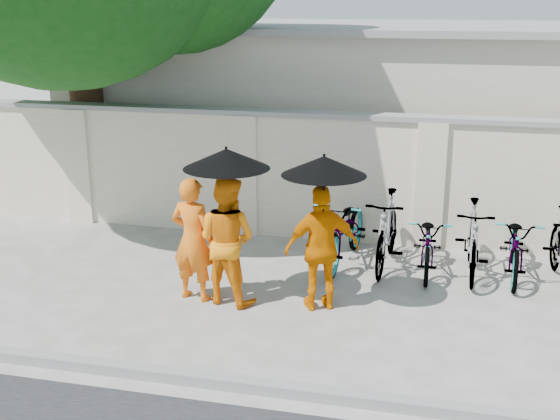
# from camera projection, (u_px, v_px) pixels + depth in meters

# --- Properties ---
(ground) EXTENTS (80.00, 80.00, 0.00)m
(ground) POSITION_uv_depth(u_px,v_px,m) (254.00, 316.00, 8.76)
(ground) COLOR #B3AEA7
(kerb) EXTENTS (40.00, 0.16, 0.12)m
(kerb) POSITION_uv_depth(u_px,v_px,m) (210.00, 380.00, 7.16)
(kerb) COLOR gray
(kerb) RESTS_ON ground
(compound_wall) EXTENTS (20.00, 0.30, 2.00)m
(compound_wall) POSITION_uv_depth(u_px,v_px,m) (366.00, 181.00, 11.23)
(compound_wall) COLOR silver
(compound_wall) RESTS_ON ground
(building_behind) EXTENTS (14.00, 6.00, 3.20)m
(building_behind) POSITION_uv_depth(u_px,v_px,m) (437.00, 111.00, 14.38)
(building_behind) COLOR #B6AC9D
(building_behind) RESTS_ON ground
(monk_left) EXTENTS (0.66, 0.50, 1.64)m
(monk_left) POSITION_uv_depth(u_px,v_px,m) (193.00, 239.00, 9.04)
(monk_left) COLOR orange
(monk_left) RESTS_ON ground
(monk_center) EXTENTS (0.95, 0.82, 1.69)m
(monk_center) POSITION_uv_depth(u_px,v_px,m) (226.00, 240.00, 8.96)
(monk_center) COLOR orange
(monk_center) RESTS_ON ground
(parasol_center) EXTENTS (1.08, 1.08, 1.09)m
(parasol_center) POSITION_uv_depth(u_px,v_px,m) (226.00, 159.00, 8.57)
(parasol_center) COLOR black
(parasol_center) RESTS_ON ground
(monk_right) EXTENTS (1.03, 0.75, 1.62)m
(monk_right) POSITION_uv_depth(u_px,v_px,m) (322.00, 248.00, 8.76)
(monk_right) COLOR orange
(monk_right) RESTS_ON ground
(parasol_right) EXTENTS (1.03, 1.03, 1.09)m
(parasol_right) POSITION_uv_depth(u_px,v_px,m) (324.00, 166.00, 8.37)
(parasol_right) COLOR black
(parasol_right) RESTS_ON ground
(bike_0) EXTENTS (0.92, 2.04, 1.04)m
(bike_0) POSITION_uv_depth(u_px,v_px,m) (346.00, 230.00, 10.35)
(bike_0) COLOR gray
(bike_0) RESTS_ON ground
(bike_1) EXTENTS (0.64, 1.88, 1.11)m
(bike_1) POSITION_uv_depth(u_px,v_px,m) (387.00, 231.00, 10.20)
(bike_1) COLOR gray
(bike_1) RESTS_ON ground
(bike_2) EXTENTS (0.62, 1.68, 0.88)m
(bike_2) POSITION_uv_depth(u_px,v_px,m) (429.00, 243.00, 10.05)
(bike_2) COLOR gray
(bike_2) RESTS_ON ground
(bike_3) EXTENTS (0.50, 1.76, 1.06)m
(bike_3) POSITION_uv_depth(u_px,v_px,m) (473.00, 240.00, 9.91)
(bike_3) COLOR gray
(bike_3) RESTS_ON ground
(bike_4) EXTENTS (0.72, 1.81, 0.93)m
(bike_4) POSITION_uv_depth(u_px,v_px,m) (516.00, 246.00, 9.86)
(bike_4) COLOR gray
(bike_4) RESTS_ON ground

